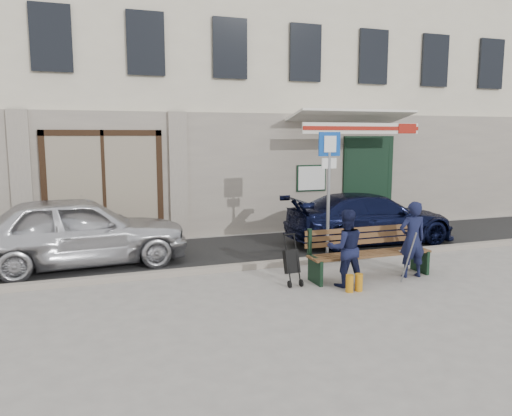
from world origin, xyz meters
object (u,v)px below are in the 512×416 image
stroller (292,263)px  bench (367,253)px  car_silver (79,231)px  man (412,239)px  woman (346,248)px  car_navy (370,218)px  parking_sign (329,175)px

stroller → bench: bearing=-6.3°
car_silver → stroller: size_ratio=4.77×
man → stroller: 2.34m
bench → stroller: bench is taller
woman → stroller: 0.98m
car_navy → woman: bearing=142.9°
stroller → car_navy: bearing=34.3°
car_navy → parking_sign: parking_sign is taller
car_navy → parking_sign: bearing=123.3°
car_silver → woman: 5.28m
man → bench: bearing=-10.1°
car_navy → bench: 3.10m
parking_sign → bench: (0.03, -1.53, -1.35)m
car_silver → parking_sign: bearing=-106.4°
parking_sign → man: bearing=-67.3°
car_navy → man: bearing=164.1°
parking_sign → man: parking_sign is taller
parking_sign → car_silver: bearing=165.7°
car_silver → bench: 5.68m
woman → man: bearing=-166.0°
woman → car_navy: bearing=-118.2°
parking_sign → woman: bearing=-110.8°
car_navy → woman: size_ratio=3.11×
woman → parking_sign: bearing=-98.2°
car_silver → man: car_silver is taller
parking_sign → car_navy: bearing=29.6°
parking_sign → woman: 2.27m
bench → woman: bearing=-153.0°
parking_sign → stroller: 2.52m
parking_sign → stroller: parking_sign is taller
parking_sign → man: size_ratio=1.89×
parking_sign → bench: 2.04m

